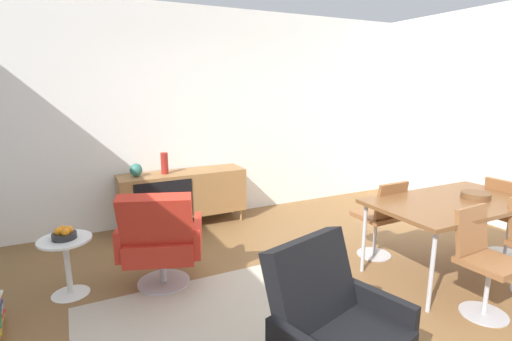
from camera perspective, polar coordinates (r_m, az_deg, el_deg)
The scene contains 15 objects.
ground_plane at distance 3.49m, azimuth 9.13°, elevation -18.74°, with size 8.32×8.32×0.00m, color brown.
wall_back at distance 5.32m, azimuth -6.86°, elevation 8.11°, with size 6.80×0.12×2.80m, color white.
sideboard at distance 5.06m, azimuth -10.79°, elevation -3.32°, with size 1.60×0.45×0.72m.
vase_cobalt at distance 4.86m, azimuth -17.44°, elevation 0.07°, with size 0.15×0.15×0.16m.
vase_sculptural_dark at distance 4.91m, azimuth -13.47°, elevation 1.06°, with size 0.09×0.09×0.27m.
dining_table at distance 4.09m, azimuth 27.32°, elevation -4.56°, with size 1.60×0.90×0.74m.
wooden_bowl_on_table at distance 4.24m, azimuth 29.89°, elevation -3.26°, with size 0.26×0.26×0.06m, color brown.
dining_chair_far_end at distance 4.88m, azimuth 33.33°, elevation -5.44°, with size 0.43×0.41×0.86m.
dining_chair_back_left at distance 4.25m, azimuth 18.11°, elevation -6.39°, with size 0.41×0.44×0.86m.
dining_chair_front_left at distance 3.60m, azimuth 30.74°, elevation -11.08°, with size 0.42×0.45×0.86m.
lounge_chair_red at distance 3.57m, azimuth -14.06°, elevation -9.83°, with size 0.85×0.82×0.95m.
armchair_black_shell at distance 2.37m, azimuth 11.52°, elevation -22.02°, with size 0.83×0.79×0.95m.
side_table_round at distance 3.79m, azimuth -26.31°, elevation -11.86°, with size 0.44×0.44×0.52m.
fruit_bowl at distance 3.70m, azimuth -26.68°, elevation -8.42°, with size 0.20×0.20×0.11m.
area_rug at distance 3.14m, azimuth -3.73°, elevation -22.49°, with size 2.20×1.70×0.01m, color #B7AD99.
Camera 1 is at (-1.78, -2.40, 1.80)m, focal length 26.87 mm.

